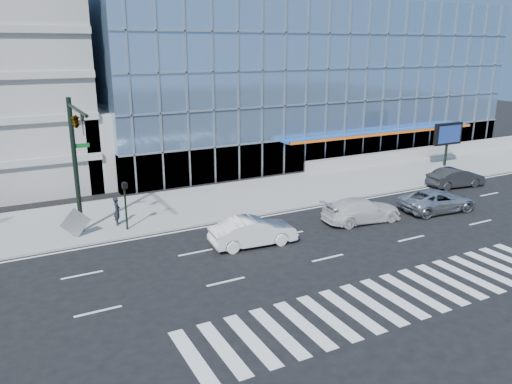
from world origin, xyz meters
TOP-DOWN VIEW (x-y plane):
  - ground at (0.00, 0.00)m, footprint 160.00×160.00m
  - sidewalk at (0.00, 8.00)m, footprint 120.00×8.00m
  - theatre_building at (14.00, 26.00)m, footprint 42.00×26.00m
  - ramp_block at (-6.00, 18.00)m, footprint 6.00×8.00m
  - retaining_wall at (24.00, 11.60)m, footprint 30.00×0.80m
  - traffic_signal at (-11.00, 4.57)m, footprint 1.14×5.74m
  - ped_signal_post at (-8.50, 4.94)m, footprint 0.30×0.33m
  - marquee_sign at (22.00, 7.99)m, footprint 3.20×0.43m
  - silver_suv at (11.32, -1.00)m, footprint 5.64×3.01m
  - white_suv at (5.32, -0.25)m, footprint 5.51×2.70m
  - white_sedan at (-2.70, -0.50)m, footprint 5.08×2.15m
  - dark_sedan at (17.32, 2.72)m, footprint 4.86×2.24m
  - pedestrian at (-8.80, 6.10)m, footprint 0.62×0.76m
  - tilted_panel at (-11.45, 5.00)m, footprint 1.83×0.27m

SIDE VIEW (x-z plane):
  - ground at x=0.00m, z-range 0.00..0.00m
  - sidewalk at x=0.00m, z-range 0.00..0.15m
  - retaining_wall at x=24.00m, z-range 0.15..1.15m
  - silver_suv at x=11.32m, z-range 0.00..1.51m
  - white_suv at x=5.32m, z-range 0.00..1.54m
  - dark_sedan at x=17.32m, z-range 0.00..1.54m
  - white_sedan at x=-2.70m, z-range 0.00..1.63m
  - pedestrian at x=-8.80m, z-range 0.15..1.94m
  - tilted_panel at x=-11.45m, z-range 0.15..1.99m
  - ped_signal_post at x=-8.50m, z-range 0.64..3.64m
  - ramp_block at x=-6.00m, z-range 0.00..6.00m
  - marquee_sign at x=22.00m, z-range 1.07..5.07m
  - traffic_signal at x=-11.00m, z-range 2.16..10.16m
  - theatre_building at x=14.00m, z-range 0.00..15.00m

